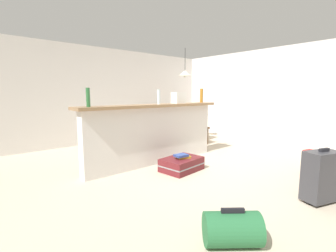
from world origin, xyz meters
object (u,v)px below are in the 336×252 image
Objects in this scene: dining_chair_far_side at (171,120)px; book_stack at (182,156)px; dining_chair_near_partition at (197,124)px; pendant_lamp at (185,73)px; bottle_green at (88,97)px; suitcase_flat_maroon at (182,164)px; grocery_bag at (179,98)px; duffel_bag_green at (232,229)px; bottle_clear at (159,97)px; backpack_red at (314,165)px; bottle_amber at (201,96)px; suitcase_upright_charcoal at (322,176)px; dining_table at (184,118)px.

book_stack is at bearing -128.20° from dining_chair_far_side.
pendant_lamp is (-0.05, 0.43, 1.33)m from dining_chair_near_partition.
bottle_green is 1.87m from suitcase_flat_maroon.
grocery_bag is at bearing 50.53° from suitcase_flat_maroon.
bottle_clear is at bearing 65.49° from duffel_bag_green.
dining_chair_near_partition reaches higher than backpack_red.
bottle_green is 0.30× the size of dining_chair_near_partition.
suitcase_flat_maroon is (-0.55, -0.67, -1.11)m from grocery_bag.
dining_chair_far_side reaches higher than backpack_red.
bottle_clear is 0.35× the size of pendant_lamp.
suitcase_flat_maroon is 0.15m from book_stack.
bottle_green is at bearing 155.38° from book_stack.
pendant_lamp is (0.64, 1.16, 0.58)m from bottle_amber.
book_stack is at bearing -143.99° from dining_chair_near_partition.
backpack_red is at bearing -39.31° from bottle_green.
grocery_bag is 0.39× the size of suitcase_upright_charcoal.
book_stack is at bearing 102.55° from suitcase_upright_charcoal.
grocery_bag is 0.34× the size of pendant_lamp.
duffel_bag_green is at bearing -122.07° from suitcase_flat_maroon.
pendant_lamp reaches higher than suitcase_flat_maroon.
bottle_clear is 0.64× the size of backpack_red.
bottle_clear is 2.78m from dining_chair_far_side.
dining_chair_far_side is 1.08× the size of suitcase_flat_maroon.
bottle_green reaches higher than duffel_bag_green.
dining_table is 2.62× the size of backpack_red.
bottle_green is 3.81m from dining_chair_far_side.
grocery_bag is (1.90, 0.07, -0.03)m from bottle_green.
bottle_green is 3.63m from backpack_red.
bottle_clear is (1.31, -0.03, -0.01)m from bottle_green.
suitcase_upright_charcoal is (-1.44, -3.83, -0.32)m from dining_table.
bottle_green is 0.37× the size of pendant_lamp.
bottle_amber is 1.15× the size of grocery_bag.
grocery_bag is at bearing 55.76° from duffel_bag_green.
grocery_bag reaches higher than dining_chair_near_partition.
grocery_bag reaches higher than suitcase_upright_charcoal.
bottle_green is at bearing -179.10° from bottle_amber.
pendant_lamp is at bearing -95.60° from dining_chair_far_side.
dining_chair_far_side is 3.13× the size of book_stack.
backpack_red reaches higher than duffel_bag_green.
dining_table is 2.68m from book_stack.
backpack_red is 2.08m from book_stack.
book_stack is at bearing 130.30° from backpack_red.
dining_chair_near_partition is (1.35, 0.70, -0.71)m from grocery_bag.
suitcase_flat_maroon is at bearing -152.06° from bottle_amber.
dining_table is 1.18× the size of dining_chair_near_partition.
dining_table is 3.71× the size of book_stack.
dining_chair_near_partition is 3.65m from suitcase_upright_charcoal.
backpack_red reaches higher than suitcase_flat_maroon.
bottle_green is 3.51m from dining_table.
dining_table reaches higher than suitcase_flat_maroon.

